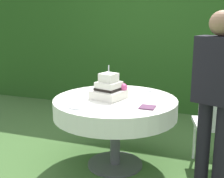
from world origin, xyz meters
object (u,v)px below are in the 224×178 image
(wedding_cake, at_px, (109,89))
(serving_plate_right, at_px, (149,90))
(serving_plate_near, at_px, (76,107))
(napkin_stack, at_px, (147,107))
(serving_plate_far, at_px, (127,89))
(serving_plate_left, at_px, (93,89))
(cake_table, at_px, (115,108))
(standing_person, at_px, (216,94))
(garden_chair, at_px, (216,120))

(wedding_cake, xyz_separation_m, serving_plate_right, (0.30, 0.46, -0.09))
(serving_plate_near, height_order, napkin_stack, same)
(serving_plate_far, relative_size, serving_plate_right, 0.99)
(serving_plate_far, relative_size, serving_plate_left, 1.00)
(cake_table, bearing_deg, standing_person, -14.30)
(serving_plate_left, distance_m, napkin_stack, 0.90)
(cake_table, xyz_separation_m, serving_plate_right, (0.24, 0.45, 0.11))
(cake_table, relative_size, serving_plate_right, 11.76)
(serving_plate_far, bearing_deg, standing_person, -34.99)
(cake_table, height_order, garden_chair, garden_chair)
(wedding_cake, distance_m, garden_chair, 1.12)
(serving_plate_near, bearing_deg, wedding_cake, 67.37)
(garden_chair, bearing_deg, cake_table, -166.00)
(cake_table, relative_size, wedding_cake, 3.46)
(serving_plate_left, relative_size, napkin_stack, 0.78)
(wedding_cake, relative_size, serving_plate_far, 3.44)
(serving_plate_near, bearing_deg, cake_table, 61.31)
(napkin_stack, bearing_deg, serving_plate_left, 146.79)
(wedding_cake, distance_m, serving_plate_right, 0.55)
(wedding_cake, bearing_deg, standing_person, -12.92)
(wedding_cake, relative_size, serving_plate_left, 3.42)
(cake_table, bearing_deg, serving_plate_right, 61.64)
(serving_plate_left, bearing_deg, garden_chair, -1.85)
(wedding_cake, bearing_deg, cake_table, 10.61)
(napkin_stack, bearing_deg, serving_plate_right, 102.45)
(cake_table, xyz_separation_m, wedding_cake, (-0.06, -0.01, 0.20))
(standing_person, bearing_deg, serving_plate_right, 136.46)
(wedding_cake, distance_m, napkin_stack, 0.49)
(serving_plate_near, xyz_separation_m, garden_chair, (1.22, 0.67, -0.20))
(serving_plate_far, bearing_deg, garden_chair, -10.73)
(serving_plate_left, relative_size, serving_plate_right, 0.99)
(napkin_stack, distance_m, standing_person, 0.62)
(serving_plate_right, bearing_deg, serving_plate_left, -165.66)
(napkin_stack, bearing_deg, serving_plate_far, 121.31)
(cake_table, distance_m, serving_plate_far, 0.45)
(serving_plate_right, distance_m, standing_person, 1.02)
(cake_table, xyz_separation_m, serving_plate_left, (-0.37, 0.29, 0.11))
(serving_plate_far, relative_size, napkin_stack, 0.77)
(serving_plate_right, bearing_deg, cake_table, -118.36)
(serving_plate_near, height_order, standing_person, standing_person)
(serving_plate_near, bearing_deg, serving_plate_far, 75.11)
(serving_plate_right, distance_m, napkin_stack, 0.66)
(wedding_cake, height_order, serving_plate_left, wedding_cake)
(napkin_stack, distance_m, garden_chair, 0.78)
(standing_person, bearing_deg, garden_chair, 87.95)
(serving_plate_left, xyz_separation_m, garden_chair, (1.36, -0.04, -0.20))
(serving_plate_right, bearing_deg, garden_chair, -14.96)
(serving_plate_far, xyz_separation_m, serving_plate_right, (0.24, 0.01, 0.00))
(serving_plate_left, height_order, napkin_stack, same)
(cake_table, height_order, wedding_cake, wedding_cake)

